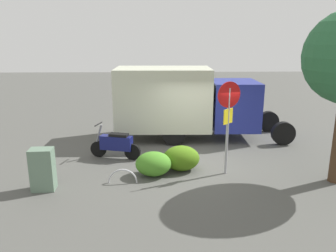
% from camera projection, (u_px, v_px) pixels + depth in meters
% --- Properties ---
extents(ground_plane, '(60.00, 60.00, 0.00)m').
position_uv_depth(ground_plane, '(194.00, 161.00, 11.22)').
color(ground_plane, '#4E4E49').
extents(box_truck_near, '(7.00, 2.32, 2.87)m').
position_uv_depth(box_truck_near, '(187.00, 100.00, 13.43)').
color(box_truck_near, black).
rests_on(box_truck_near, ground).
extents(motorcycle, '(1.77, 0.74, 1.20)m').
position_uv_depth(motorcycle, '(116.00, 144.00, 11.36)').
color(motorcycle, black).
rests_on(motorcycle, ground).
extents(stop_sign, '(0.71, 0.33, 2.82)m').
position_uv_depth(stop_sign, '(228.00, 114.00, 9.72)').
color(stop_sign, '#9E9EA3').
rests_on(stop_sign, ground).
extents(utility_cabinet, '(0.63, 0.47, 1.17)m').
position_uv_depth(utility_cabinet, '(43.00, 169.00, 8.98)').
color(utility_cabinet, slate).
rests_on(utility_cabinet, ground).
extents(bike_rack_hoop, '(0.85, 0.05, 0.85)m').
position_uv_depth(bike_rack_hoop, '(123.00, 183.00, 9.54)').
color(bike_rack_hoop, '#B7B7BC').
rests_on(bike_rack_hoop, ground).
extents(shrub_near_sign, '(1.08, 0.88, 0.73)m').
position_uv_depth(shrub_near_sign, '(153.00, 164.00, 9.98)').
color(shrub_near_sign, '#448425').
rests_on(shrub_near_sign, ground).
extents(shrub_mid_verge, '(1.14, 0.93, 0.78)m').
position_uv_depth(shrub_mid_verge, '(181.00, 158.00, 10.38)').
color(shrub_mid_verge, '#436E14').
rests_on(shrub_mid_verge, ground).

